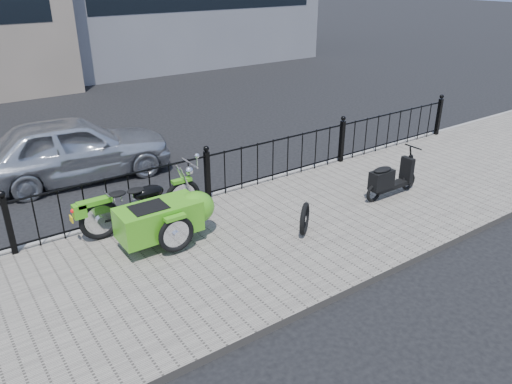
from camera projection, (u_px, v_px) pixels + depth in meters
ground at (246, 230)px, 8.75m from camera, size 120.00×120.00×0.00m
sidewalk at (262, 239)px, 8.35m from camera, size 30.00×3.80×0.12m
curb at (205, 199)px, 9.79m from camera, size 30.00×0.10×0.12m
iron_fence at (207, 176)px, 9.47m from camera, size 14.11×0.11×1.08m
motorcycle_sidecar at (165, 213)px, 8.06m from camera, size 2.28×1.48×0.98m
scooter at (389, 179)px, 9.60m from camera, size 1.36×0.40×0.92m
spare_tire at (305, 219)px, 8.29m from camera, size 0.48×0.42×0.56m
sedan_car at (73, 148)px, 10.60m from camera, size 4.16×1.94×1.38m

